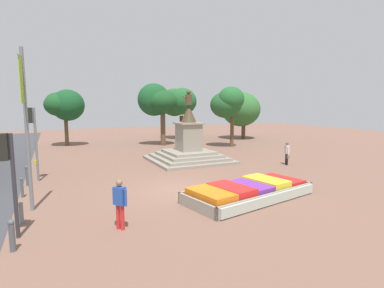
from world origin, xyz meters
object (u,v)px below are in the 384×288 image
object	(u,v)px
pedestrian_with_handbag	(287,152)
kerb_bollard_mid_b	(22,187)
statue_monument	(189,148)
pedestrian_near_planter	(120,201)
traffic_light_mid_block	(33,131)
kerb_bollard_south	(12,235)
banner_pole	(26,126)
kerb_bollard_north	(27,175)
kerb_bollard_mid_a	(21,212)
traffic_light_near_crossing	(8,165)
flower_planter	(249,191)

from	to	relation	value
pedestrian_with_handbag	kerb_bollard_mid_b	xyz separation A→B (m)	(-15.80, -0.68, -0.39)
statue_monument	pedestrian_near_planter	xyz separation A→B (m)	(-7.09, -10.11, 0.04)
traffic_light_mid_block	kerb_bollard_mid_b	world-z (taller)	traffic_light_mid_block
pedestrian_with_handbag	pedestrian_near_planter	size ratio (longest dim) A/B	0.93
pedestrian_with_handbag	pedestrian_near_planter	bearing A→B (deg)	-154.58
statue_monument	kerb_bollard_south	xyz separation A→B (m)	(-10.13, -10.34, -0.44)
banner_pole	kerb_bollard_north	bearing A→B (deg)	95.48
traffic_light_mid_block	banner_pole	size ratio (longest dim) A/B	0.64
pedestrian_with_handbag	kerb_bollard_south	world-z (taller)	pedestrian_with_handbag
statue_monument	kerb_bollard_north	distance (m)	10.58
pedestrian_with_handbag	statue_monument	bearing A→B (deg)	143.11
pedestrian_with_handbag	kerb_bollard_mid_a	xyz separation A→B (m)	(-15.57, -4.08, -0.45)
statue_monument	traffic_light_near_crossing	size ratio (longest dim) A/B	1.67
kerb_bollard_south	traffic_light_near_crossing	bearing A→B (deg)	93.84
kerb_bollard_mid_a	kerb_bollard_north	bearing A→B (deg)	91.57
flower_planter	pedestrian_with_handbag	distance (m)	8.51
flower_planter	pedestrian_with_handbag	size ratio (longest dim) A/B	4.05
statue_monument	pedestrian_near_planter	bearing A→B (deg)	-125.03
statue_monument	kerb_bollard_mid_b	distance (m)	11.37
statue_monument	kerb_bollard_south	size ratio (longest dim) A/B	5.86
statue_monument	traffic_light_mid_block	size ratio (longest dim) A/B	1.37
statue_monument	traffic_light_mid_block	distance (m)	10.20
traffic_light_near_crossing	kerb_bollard_south	size ratio (longest dim) A/B	3.52
flower_planter	banner_pole	distance (m)	9.31
pedestrian_near_planter	kerb_bollard_north	size ratio (longest dim) A/B	1.63
flower_planter	traffic_light_mid_block	bearing A→B (deg)	139.64
traffic_light_mid_block	kerb_bollard_mid_b	size ratio (longest dim) A/B	4.41
traffic_light_near_crossing	pedestrian_near_planter	distance (m)	3.44
pedestrian_with_handbag	kerb_bollard_north	xyz separation A→B (m)	(-15.72, 1.42, -0.32)
pedestrian_near_planter	kerb_bollard_south	bearing A→B (deg)	-175.64
pedestrian_near_planter	kerb_bollard_south	xyz separation A→B (m)	(-3.04, -0.23, -0.48)
banner_pole	pedestrian_with_handbag	size ratio (longest dim) A/B	3.97
flower_planter	kerb_bollard_mid_a	size ratio (longest dim) A/B	8.00
kerb_bollard_south	kerb_bollard_mid_b	xyz separation A→B (m)	(-0.17, 5.54, -0.02)
statue_monument	pedestrian_with_handbag	xyz separation A→B (m)	(5.50, -4.13, -0.06)
pedestrian_near_planter	kerb_bollard_mid_a	xyz separation A→B (m)	(-2.98, 1.91, -0.55)
traffic_light_near_crossing	banner_pole	world-z (taller)	banner_pole
statue_monument	pedestrian_with_handbag	size ratio (longest dim) A/B	3.47
banner_pole	kerb_bollard_south	xyz separation A→B (m)	(-0.31, -3.46, -2.80)
banner_pole	statue_monument	bearing A→B (deg)	35.04
kerb_bollard_mid_a	kerb_bollard_mid_b	world-z (taller)	kerb_bollard_mid_b
banner_pole	kerb_bollard_south	size ratio (longest dim) A/B	6.70
traffic_light_mid_block	flower_planter	bearing A→B (deg)	-40.36
traffic_light_near_crossing	banner_pole	size ratio (longest dim) A/B	0.53
pedestrian_with_handbag	pedestrian_near_planter	xyz separation A→B (m)	(-12.59, -5.98, 0.10)
kerb_bollard_mid_a	kerb_bollard_south	bearing A→B (deg)	-91.57
traffic_light_mid_block	pedestrian_with_handbag	distance (m)	15.62
flower_planter	banner_pole	xyz separation A→B (m)	(-8.52, 2.32, 2.97)
flower_planter	kerb_bollard_south	world-z (taller)	kerb_bollard_south
traffic_light_near_crossing	pedestrian_with_handbag	world-z (taller)	traffic_light_near_crossing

